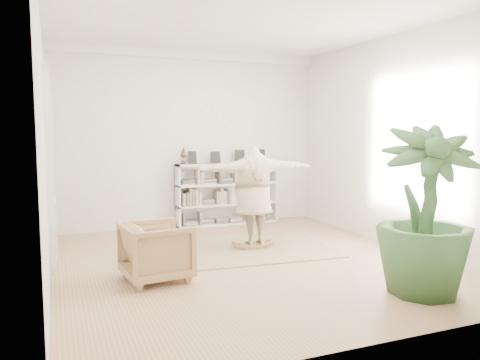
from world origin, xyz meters
The scene contains 9 objects.
floor centered at (0.00, 0.00, 0.00)m, with size 6.00×6.00×0.00m, color #97744E.
room_shell centered at (0.00, 2.94, 3.51)m, with size 6.00×6.00×6.00m.
doors centered at (-2.70, 1.30, 1.40)m, with size 0.09×1.78×2.92m.
bookshelf centered at (0.74, 2.82, 0.64)m, with size 2.20×0.35×1.64m.
armchair centered at (-1.42, -0.36, 0.39)m, with size 0.83×0.85×0.78m, color tan.
rug centered at (0.43, 0.69, 0.01)m, with size 2.50×2.00×0.02m, color tan.
rocker_board centered at (0.43, 0.69, 0.06)m, with size 0.49×0.32×0.10m.
person centered at (0.43, 0.69, 0.95)m, with size 2.04×0.55×1.66m, color #BAA88C.
houseplant centered at (1.47, -2.09, 1.03)m, with size 1.15×1.15×2.06m, color #31592C.
Camera 1 is at (-2.65, -6.39, 1.97)m, focal length 35.00 mm.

